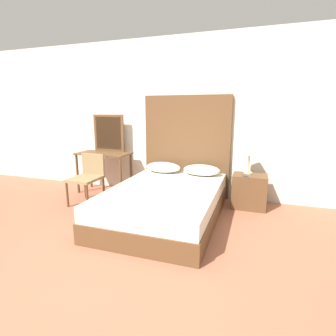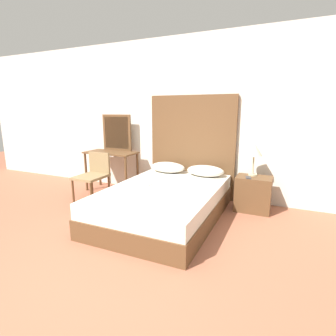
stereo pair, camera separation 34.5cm
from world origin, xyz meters
name	(u,v)px [view 1 (the left image)]	position (x,y,z in m)	size (l,w,h in m)	color
ground_plane	(104,281)	(0.00, 0.00, 0.00)	(16.00, 16.00, 0.00)	#9E5B42
wall_back	(185,119)	(0.00, 2.69, 1.35)	(10.00, 0.06, 2.70)	silver
bed	(166,203)	(0.05, 1.51, 0.22)	(1.43, 2.15, 0.45)	brown
headboard	(186,147)	(0.05, 2.61, 0.87)	(1.50, 0.05, 1.74)	brown
pillow_left	(163,167)	(-0.28, 2.35, 0.53)	(0.60, 0.37, 0.17)	silver
pillow_right	(202,170)	(0.39, 2.35, 0.53)	(0.60, 0.37, 0.17)	silver
phone_on_bed	(147,186)	(-0.21, 1.49, 0.45)	(0.07, 0.15, 0.01)	#B7B7BC
nightstand	(249,191)	(1.15, 2.30, 0.26)	(0.51, 0.37, 0.53)	brown
table_lamp	(250,149)	(1.11, 2.38, 0.91)	(0.24, 0.24, 0.49)	tan
phone_on_nightstand	(245,176)	(1.08, 2.21, 0.53)	(0.10, 0.16, 0.01)	#232328
vanity_desk	(104,160)	(-1.40, 2.28, 0.61)	(0.97, 0.48, 0.74)	brown
vanity_mirror	(109,133)	(-1.40, 2.49, 1.08)	(0.61, 0.03, 0.67)	brown
chair	(88,175)	(-1.36, 1.73, 0.46)	(0.43, 0.52, 0.79)	olive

